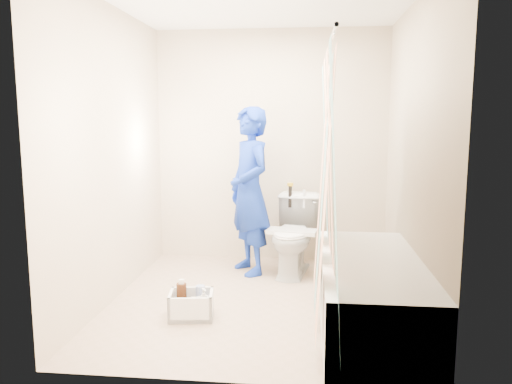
# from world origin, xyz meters

# --- Properties ---
(floor) EXTENTS (2.60, 2.60, 0.00)m
(floor) POSITION_xyz_m (0.00, 0.00, 0.00)
(floor) COLOR tan
(floor) RESTS_ON ground
(wall_back) EXTENTS (2.40, 0.02, 2.40)m
(wall_back) POSITION_xyz_m (0.00, 1.30, 1.20)
(wall_back) COLOR beige
(wall_back) RESTS_ON ground
(wall_front) EXTENTS (2.40, 0.02, 2.40)m
(wall_front) POSITION_xyz_m (0.00, -1.30, 1.20)
(wall_front) COLOR beige
(wall_front) RESTS_ON ground
(wall_left) EXTENTS (0.02, 2.60, 2.40)m
(wall_left) POSITION_xyz_m (-1.20, 0.00, 1.20)
(wall_left) COLOR beige
(wall_left) RESTS_ON ground
(wall_right) EXTENTS (0.02, 2.60, 2.40)m
(wall_right) POSITION_xyz_m (1.20, 0.00, 1.20)
(wall_right) COLOR beige
(wall_right) RESTS_ON ground
(bathtub) EXTENTS (0.70, 1.75, 0.50)m
(bathtub) POSITION_xyz_m (0.85, -0.43, 0.27)
(bathtub) COLOR white
(bathtub) RESTS_ON ground
(curtain_rod) EXTENTS (0.02, 1.90, 0.02)m
(curtain_rod) POSITION_xyz_m (0.52, -0.43, 1.95)
(curtain_rod) COLOR silver
(curtain_rod) RESTS_ON wall_back
(shower_curtain) EXTENTS (0.06, 1.75, 1.80)m
(shower_curtain) POSITION_xyz_m (0.52, -0.43, 1.02)
(shower_curtain) COLOR white
(shower_curtain) RESTS_ON curtain_rod
(toilet) EXTENTS (0.53, 0.79, 0.75)m
(toilet) POSITION_xyz_m (0.27, 0.78, 0.38)
(toilet) COLOR silver
(toilet) RESTS_ON ground
(tank_lid) EXTENTS (0.49, 0.27, 0.04)m
(tank_lid) POSITION_xyz_m (0.25, 0.66, 0.44)
(tank_lid) COLOR silver
(tank_lid) RESTS_ON toilet
(tank_internals) EXTENTS (0.18, 0.07, 0.25)m
(tank_internals) POSITION_xyz_m (0.25, 0.99, 0.74)
(tank_internals) COLOR black
(tank_internals) RESTS_ON toilet
(plumber) EXTENTS (0.63, 0.70, 1.61)m
(plumber) POSITION_xyz_m (-0.16, 0.77, 0.80)
(plumber) COLOR navy
(plumber) RESTS_ON ground
(cleaning_caddy) EXTENTS (0.36, 0.30, 0.25)m
(cleaning_caddy) POSITION_xyz_m (-0.46, -0.39, 0.09)
(cleaning_caddy) COLOR white
(cleaning_caddy) RESTS_ON ground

